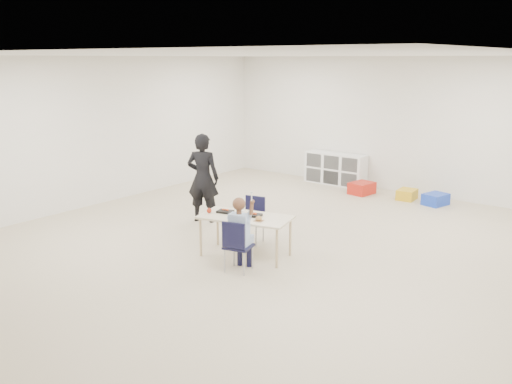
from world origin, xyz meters
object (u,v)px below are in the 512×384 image
Objects in this scene: chair_near at (239,245)px; child at (238,231)px; adult at (203,178)px; table at (245,236)px; cubby_shelf at (335,169)px.

child is at bearing 0.00° from chair_near.
adult reaches higher than child.
table is 1.00× the size of cubby_shelf.
table is 4.96m from cubby_shelf.
table is at bearing 105.48° from chair_near.
child is (0.00, 0.00, 0.20)m from chair_near.
cubby_shelf is 0.91× the size of adult.
child is at bearing 120.93° from adult.
table is at bearing 128.17° from adult.
adult is at bearing 130.26° from child.
chair_near reaches higher than table.
table is 0.92× the size of adult.
cubby_shelf is at bearing -118.99° from adult.
child reaches higher than table.
cubby_shelf is 3.94m from adult.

